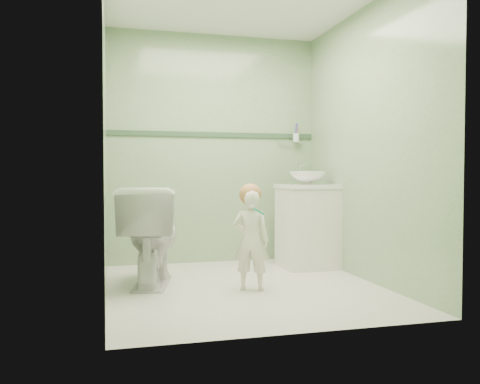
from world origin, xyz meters
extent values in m
plane|color=beige|center=(0.00, 0.00, 0.00)|extent=(2.50, 2.50, 0.00)
cube|color=#83A776|center=(0.00, 1.25, 1.20)|extent=(2.20, 0.04, 2.40)
cube|color=#83A776|center=(0.00, -1.25, 1.20)|extent=(2.20, 0.04, 2.40)
cube|color=#83A776|center=(-1.10, 0.00, 1.20)|extent=(0.04, 2.50, 2.40)
cube|color=#83A776|center=(1.10, 0.00, 1.20)|extent=(0.04, 2.50, 2.40)
cube|color=#325035|center=(0.00, 1.24, 1.35)|extent=(2.20, 0.02, 0.05)
cube|color=silver|center=(0.84, 0.70, 0.40)|extent=(0.52, 0.50, 0.80)
cube|color=white|center=(0.84, 0.70, 0.81)|extent=(0.54, 0.52, 0.04)
imported|color=white|center=(0.84, 0.70, 0.89)|extent=(0.37, 0.37, 0.13)
cylinder|color=silver|center=(0.84, 0.90, 0.95)|extent=(0.03, 0.03, 0.18)
cylinder|color=silver|center=(0.84, 0.85, 1.03)|extent=(0.02, 0.12, 0.02)
cylinder|color=silver|center=(0.84, 1.20, 1.28)|extent=(0.26, 0.02, 0.02)
cylinder|color=silver|center=(0.90, 1.18, 1.33)|extent=(0.07, 0.07, 0.09)
cylinder|color=#BB3C37|center=(0.91, 1.18, 1.40)|extent=(0.01, 0.01, 0.17)
cylinder|color=gold|center=(0.89, 1.18, 1.40)|extent=(0.01, 0.01, 0.17)
cylinder|color=purple|center=(0.90, 1.17, 1.40)|extent=(0.01, 0.01, 0.17)
cylinder|color=#2747B3|center=(0.89, 1.17, 1.40)|extent=(0.01, 0.01, 0.17)
imported|color=white|center=(-0.74, 0.29, 0.41)|extent=(0.62, 0.89, 0.83)
imported|color=white|center=(0.02, -0.11, 0.40)|extent=(0.35, 0.29, 0.80)
sphere|color=#BC7B43|center=(0.02, -0.09, 0.77)|extent=(0.18, 0.18, 0.18)
cylinder|color=#119A6D|center=(0.04, -0.26, 0.64)|extent=(0.12, 0.10, 0.06)
cube|color=white|center=(0.01, -0.19, 0.68)|extent=(0.03, 0.03, 0.02)
camera|label=1|loc=(-1.07, -3.96, 0.93)|focal=37.52mm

